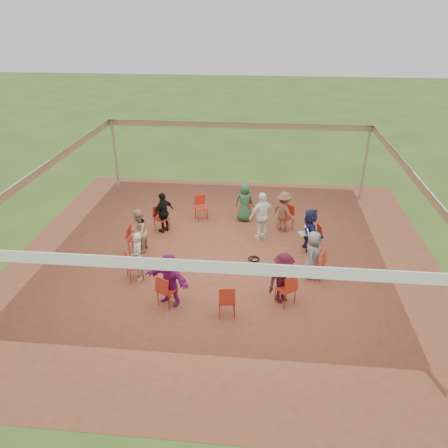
# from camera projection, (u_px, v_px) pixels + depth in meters

# --- Properties ---
(ground) EXTENTS (80.00, 80.00, 0.00)m
(ground) POSITION_uv_depth(u_px,v_px,m) (225.00, 257.00, 13.63)
(ground) COLOR #36551A
(ground) RESTS_ON ground
(dirt_patch) EXTENTS (13.00, 13.00, 0.00)m
(dirt_patch) POSITION_uv_depth(u_px,v_px,m) (225.00, 257.00, 13.63)
(dirt_patch) COLOR brown
(dirt_patch) RESTS_ON ground
(tent) EXTENTS (10.33, 10.33, 3.00)m
(tent) POSITION_uv_depth(u_px,v_px,m) (225.00, 186.00, 12.57)
(tent) COLOR #B2B2B7
(tent) RESTS_ON ground
(chair_0) EXTENTS (0.53, 0.52, 0.90)m
(chair_0) POSITION_uv_depth(u_px,v_px,m) (313.00, 237.00, 13.84)
(chair_0) COLOR #A02615
(chair_0) RESTS_ON ground
(chair_1) EXTENTS (0.61, 0.61, 0.90)m
(chair_1) POSITION_uv_depth(u_px,v_px,m) (286.00, 218.00, 15.13)
(chair_1) COLOR #A02615
(chair_1) RESTS_ON ground
(chair_2) EXTENTS (0.49, 0.50, 0.90)m
(chair_2) POSITION_uv_depth(u_px,v_px,m) (245.00, 208.00, 15.88)
(chair_2) COLOR #A02615
(chair_2) RESTS_ON ground
(chair_3) EXTENTS (0.56, 0.57, 0.90)m
(chair_3) POSITION_uv_depth(u_px,v_px,m) (201.00, 208.00, 15.86)
(chair_3) COLOR #A02615
(chair_3) RESTS_ON ground
(chair_4) EXTENTS (0.60, 0.59, 0.90)m
(chair_4) POSITION_uv_depth(u_px,v_px,m) (162.00, 219.00, 15.06)
(chair_4) COLOR #A02615
(chair_4) RESTS_ON ground
(chair_5) EXTENTS (0.45, 0.43, 0.90)m
(chair_5) POSITION_uv_depth(u_px,v_px,m) (136.00, 239.00, 13.75)
(chair_5) COLOR #A02615
(chair_5) RESTS_ON ground
(chair_6) EXTENTS (0.59, 0.59, 0.90)m
(chair_6) POSITION_uv_depth(u_px,v_px,m) (134.00, 266.00, 12.34)
(chair_6) COLOR #A02615
(chair_6) RESTS_ON ground
(chair_7) EXTENTS (0.57, 0.58, 0.90)m
(chair_7) POSITION_uv_depth(u_px,v_px,m) (167.00, 290.00, 11.27)
(chair_7) COLOR #A02615
(chair_7) RESTS_ON ground
(chair_8) EXTENTS (0.47, 0.49, 0.90)m
(chair_8) POSITION_uv_depth(u_px,v_px,m) (227.00, 300.00, 10.89)
(chair_8) COLOR #A02615
(chair_8) RESTS_ON ground
(chair_9) EXTENTS (0.60, 0.61, 0.90)m
(chair_9) POSITION_uv_depth(u_px,v_px,m) (286.00, 289.00, 11.32)
(chair_9) COLOR #A02615
(chair_9) RESTS_ON ground
(chair_10) EXTENTS (0.55, 0.53, 0.90)m
(chair_10) POSITION_uv_depth(u_px,v_px,m) (316.00, 264.00, 12.42)
(chair_10) COLOR #A02615
(chair_10) RESTS_ON ground
(person_seated_0) EXTENTS (0.82, 1.42, 1.44)m
(person_seated_0) POSITION_uv_depth(u_px,v_px,m) (310.00, 230.00, 13.70)
(person_seated_0) COLOR #1A1E46
(person_seated_0) RESTS_ON ground
(person_seated_1) EXTENTS (1.00, 0.97, 1.44)m
(person_seated_1) POSITION_uv_depth(u_px,v_px,m) (284.00, 212.00, 14.93)
(person_seated_1) COLOR brown
(person_seated_1) RESTS_ON ground
(person_seated_2) EXTENTS (0.76, 0.51, 1.44)m
(person_seated_2) POSITION_uv_depth(u_px,v_px,m) (245.00, 202.00, 15.65)
(person_seated_2) COLOR #285334
(person_seated_2) RESTS_ON ground
(person_seated_3) EXTENTS (0.83, 0.94, 1.44)m
(person_seated_3) POSITION_uv_depth(u_px,v_px,m) (164.00, 212.00, 14.87)
(person_seated_3) COLOR black
(person_seated_3) RESTS_ON ground
(person_seated_4) EXTENTS (0.42, 0.71, 1.44)m
(person_seated_4) POSITION_uv_depth(u_px,v_px,m) (138.00, 231.00, 13.61)
(person_seated_4) COLOR #9F8567
(person_seated_4) RESTS_ON ground
(person_seated_5) EXTENTS (0.57, 0.63, 1.44)m
(person_seated_5) POSITION_uv_depth(u_px,v_px,m) (138.00, 256.00, 12.26)
(person_seated_5) COLOR #ABA396
(person_seated_5) RESTS_ON ground
(person_seated_6) EXTENTS (1.42, 1.03, 1.44)m
(person_seated_6) POSITION_uv_depth(u_px,v_px,m) (170.00, 279.00, 11.24)
(person_seated_6) COLOR #82156B
(person_seated_6) RESTS_ON ground
(person_seated_7) EXTENTS (1.01, 0.94, 1.44)m
(person_seated_7) POSITION_uv_depth(u_px,v_px,m) (283.00, 278.00, 11.29)
(person_seated_7) COLOR #380B19
(person_seated_7) RESTS_ON ground
(person_seated_8) EXTENTS (0.59, 0.79, 1.44)m
(person_seated_8) POSITION_uv_depth(u_px,v_px,m) (313.00, 255.00, 12.34)
(person_seated_8) COLOR slate
(person_seated_8) RESTS_ON ground
(standing_person) EXTENTS (1.10, 0.94, 1.67)m
(standing_person) POSITION_uv_depth(u_px,v_px,m) (262.00, 216.00, 14.33)
(standing_person) COLOR white
(standing_person) RESTS_ON ground
(cable_coil) EXTENTS (0.39, 0.39, 0.03)m
(cable_coil) POSITION_uv_depth(u_px,v_px,m) (254.00, 259.00, 13.48)
(cable_coil) COLOR black
(cable_coil) RESTS_ON ground
(laptop) EXTENTS (0.35, 0.40, 0.24)m
(laptop) POSITION_uv_depth(u_px,v_px,m) (305.00, 232.00, 13.70)
(laptop) COLOR #B7B7BC
(laptop) RESTS_ON ground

